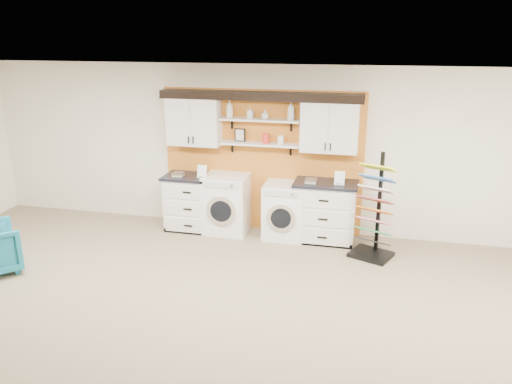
% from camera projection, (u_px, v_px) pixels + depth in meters
% --- Properties ---
extents(floor, '(10.00, 10.00, 0.00)m').
position_uv_depth(floor, '(177.00, 365.00, 5.14)').
color(floor, gray).
rests_on(floor, ground).
extents(ceiling, '(10.00, 10.00, 0.00)m').
position_uv_depth(ceiling, '(162.00, 90.00, 4.29)').
color(ceiling, white).
rests_on(ceiling, wall_back).
extents(wall_back, '(10.00, 0.00, 10.00)m').
position_uv_depth(wall_back, '(262.00, 149.00, 8.42)').
color(wall_back, silver).
rests_on(wall_back, floor).
extents(accent_panel, '(3.40, 0.07, 2.40)m').
position_uv_depth(accent_panel, '(262.00, 161.00, 8.45)').
color(accent_panel, '#C46E21').
rests_on(accent_panel, wall_back).
extents(upper_cabinet_left, '(0.90, 0.35, 0.84)m').
position_uv_depth(upper_cabinet_left, '(194.00, 120.00, 8.34)').
color(upper_cabinet_left, white).
rests_on(upper_cabinet_left, wall_back).
extents(upper_cabinet_right, '(0.90, 0.35, 0.84)m').
position_uv_depth(upper_cabinet_right, '(330.00, 126.00, 7.84)').
color(upper_cabinet_right, white).
rests_on(upper_cabinet_right, wall_back).
extents(shelf_lower, '(1.32, 0.28, 0.03)m').
position_uv_depth(shelf_lower, '(260.00, 144.00, 8.20)').
color(shelf_lower, white).
rests_on(shelf_lower, wall_back).
extents(shelf_upper, '(1.32, 0.28, 0.03)m').
position_uv_depth(shelf_upper, '(260.00, 120.00, 8.08)').
color(shelf_upper, white).
rests_on(shelf_upper, wall_back).
extents(crown_molding, '(3.30, 0.41, 0.13)m').
position_uv_depth(crown_molding, '(260.00, 95.00, 7.97)').
color(crown_molding, black).
rests_on(crown_molding, wall_back).
extents(picture_frame, '(0.18, 0.02, 0.22)m').
position_uv_depth(picture_frame, '(240.00, 135.00, 8.28)').
color(picture_frame, black).
rests_on(picture_frame, shelf_lower).
extents(canister_red, '(0.11, 0.11, 0.16)m').
position_uv_depth(canister_red, '(266.00, 139.00, 8.15)').
color(canister_red, red).
rests_on(canister_red, shelf_lower).
extents(canister_cream, '(0.10, 0.10, 0.14)m').
position_uv_depth(canister_cream, '(281.00, 140.00, 8.10)').
color(canister_cream, silver).
rests_on(canister_cream, shelf_lower).
extents(base_cabinet_left, '(0.98, 0.66, 0.96)m').
position_uv_depth(base_cabinet_left, '(194.00, 202.00, 8.62)').
color(base_cabinet_left, white).
rests_on(base_cabinet_left, floor).
extents(base_cabinet_right, '(1.02, 0.66, 1.00)m').
position_uv_depth(base_cabinet_right, '(325.00, 212.00, 8.12)').
color(base_cabinet_right, white).
rests_on(base_cabinet_right, floor).
extents(washer, '(0.72, 0.71, 1.00)m').
position_uv_depth(washer, '(227.00, 204.00, 8.48)').
color(washer, white).
rests_on(washer, floor).
extents(dryer, '(0.66, 0.71, 0.93)m').
position_uv_depth(dryer, '(285.00, 210.00, 8.27)').
color(dryer, white).
rests_on(dryer, floor).
extents(sample_rack, '(0.73, 0.68, 1.61)m').
position_uv_depth(sample_rack, '(374.00, 224.00, 7.52)').
color(sample_rack, black).
rests_on(sample_rack, floor).
extents(soap_bottle_a, '(0.16, 0.16, 0.29)m').
position_uv_depth(soap_bottle_a, '(230.00, 109.00, 8.14)').
color(soap_bottle_a, silver).
rests_on(soap_bottle_a, shelf_upper).
extents(soap_bottle_b, '(0.09, 0.10, 0.19)m').
position_uv_depth(soap_bottle_b, '(250.00, 113.00, 8.08)').
color(soap_bottle_b, silver).
rests_on(soap_bottle_b, shelf_upper).
extents(soap_bottle_c, '(0.17, 0.17, 0.15)m').
position_uv_depth(soap_bottle_c, '(265.00, 114.00, 8.03)').
color(soap_bottle_c, silver).
rests_on(soap_bottle_c, shelf_upper).
extents(soap_bottle_d, '(0.16, 0.16, 0.30)m').
position_uv_depth(soap_bottle_d, '(291.00, 111.00, 7.92)').
color(soap_bottle_d, silver).
rests_on(soap_bottle_d, shelf_upper).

